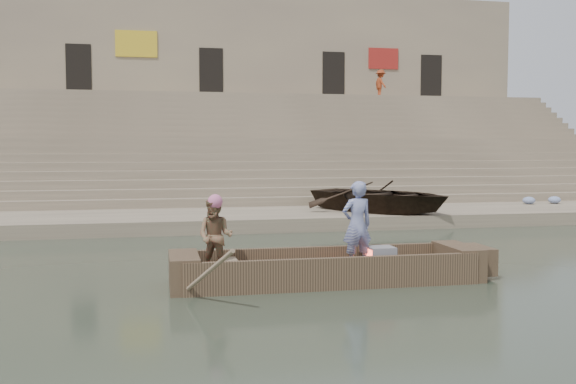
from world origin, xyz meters
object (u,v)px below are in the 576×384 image
object	(u,v)px
standing_man	(357,225)
beached_rowboat	(380,196)
television	(381,258)
pedestrian	(381,84)
main_rowboat	(327,277)
rowing_man	(215,236)

from	to	relation	value
standing_man	beached_rowboat	xyz separation A→B (m)	(3.36, 8.06, -0.13)
television	pedestrian	bearing A→B (deg)	70.24
main_rowboat	pedestrian	world-z (taller)	pedestrian
standing_man	television	xyz separation A→B (m)	(0.42, -0.11, -0.60)
main_rowboat	beached_rowboat	size ratio (longest dim) A/B	1.05
main_rowboat	pedestrian	distance (m)	25.55
beached_rowboat	pedestrian	world-z (taller)	pedestrian
standing_man	beached_rowboat	world-z (taller)	standing_man
main_rowboat	television	xyz separation A→B (m)	(1.01, 0.00, 0.31)
main_rowboat	rowing_man	distance (m)	2.15
main_rowboat	standing_man	bearing A→B (deg)	10.56
standing_man	rowing_man	distance (m)	2.60
main_rowboat	standing_man	xyz separation A→B (m)	(0.59, 0.11, 0.91)
standing_man	pedestrian	size ratio (longest dim) A/B	1.03
pedestrian	standing_man	bearing A→B (deg)	151.77
main_rowboat	rowing_man	xyz separation A→B (m)	(-2.00, 0.06, 0.78)
rowing_man	beached_rowboat	distance (m)	10.06
television	pedestrian	size ratio (longest dim) A/B	0.30
pedestrian	rowing_man	bearing A→B (deg)	146.38
main_rowboat	pedestrian	xyz separation A→B (m)	(9.30, 23.06, 5.87)
rowing_man	beached_rowboat	world-z (taller)	rowing_man
standing_man	rowing_man	xyz separation A→B (m)	(-2.59, -0.05, -0.13)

